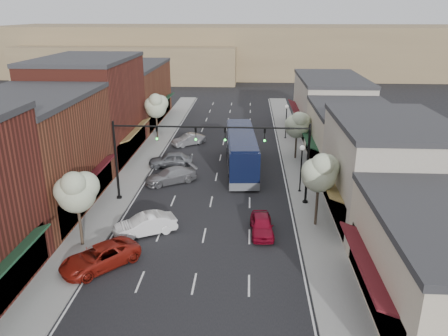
% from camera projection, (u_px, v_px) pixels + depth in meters
% --- Properties ---
extents(ground, '(160.00, 160.00, 0.00)m').
position_uv_depth(ground, '(201.00, 250.00, 29.97)').
color(ground, black).
rests_on(ground, ground).
extents(sidewalk_left, '(2.80, 73.00, 0.15)m').
position_uv_depth(sidewalk_left, '(143.00, 160.00, 47.78)').
color(sidewalk_left, gray).
rests_on(sidewalk_left, ground).
extents(sidewalk_right, '(2.80, 73.00, 0.15)m').
position_uv_depth(sidewalk_right, '(297.00, 163.00, 46.86)').
color(sidewalk_right, gray).
rests_on(sidewalk_right, ground).
extents(curb_left, '(0.25, 73.00, 0.17)m').
position_uv_depth(curb_left, '(156.00, 160.00, 47.70)').
color(curb_left, gray).
rests_on(curb_left, ground).
extents(curb_right, '(0.25, 73.00, 0.17)m').
position_uv_depth(curb_right, '(284.00, 163.00, 46.94)').
color(curb_right, gray).
rests_on(curb_right, ground).
extents(bldg_left_midnear, '(10.14, 14.10, 9.40)m').
position_uv_depth(bldg_left_midnear, '(31.00, 154.00, 34.81)').
color(bldg_left_midnear, brown).
rests_on(bldg_left_midnear, ground).
extents(bldg_left_midfar, '(10.14, 14.10, 10.90)m').
position_uv_depth(bldg_left_midfar, '(91.00, 108.00, 47.70)').
color(bldg_left_midfar, maroon).
rests_on(bldg_left_midfar, ground).
extents(bldg_left_far, '(10.14, 18.10, 8.40)m').
position_uv_depth(bldg_left_far, '(130.00, 94.00, 63.15)').
color(bldg_left_far, brown).
rests_on(bldg_left_far, ground).
extents(bldg_right_midnear, '(9.14, 12.10, 7.90)m').
position_uv_depth(bldg_right_midnear, '(386.00, 170.00, 33.53)').
color(bldg_right_midnear, '#AEA695').
rests_on(bldg_right_midnear, ground).
extents(bldg_right_midfar, '(9.14, 12.10, 6.40)m').
position_uv_depth(bldg_right_midfar, '(351.00, 137.00, 45.05)').
color(bldg_right_midfar, '#C3B49B').
rests_on(bldg_right_midfar, ground).
extents(bldg_right_far, '(9.14, 16.10, 7.40)m').
position_uv_depth(bldg_right_far, '(329.00, 105.00, 58.03)').
color(bldg_right_far, '#AEA695').
rests_on(bldg_right_far, ground).
extents(hill_far, '(120.00, 30.00, 12.00)m').
position_uv_depth(hill_far, '(238.00, 50.00, 112.47)').
color(hill_far, '#7A6647').
rests_on(hill_far, ground).
extents(hill_near, '(50.00, 20.00, 8.00)m').
position_uv_depth(hill_near, '(131.00, 62.00, 103.24)').
color(hill_near, '#7A6647').
rests_on(hill_near, ground).
extents(signal_mast_right, '(8.22, 0.46, 7.00)m').
position_uv_depth(signal_mast_right, '(279.00, 152.00, 35.61)').
color(signal_mast_right, black).
rests_on(signal_mast_right, ground).
extents(signal_mast_left, '(8.22, 0.46, 7.00)m').
position_uv_depth(signal_mast_left, '(143.00, 149.00, 36.22)').
color(signal_mast_left, black).
rests_on(signal_mast_left, ground).
extents(tree_right_near, '(2.85, 2.65, 5.95)m').
position_uv_depth(tree_right_near, '(320.00, 171.00, 31.71)').
color(tree_right_near, '#47382B').
rests_on(tree_right_near, ground).
extents(tree_right_far, '(2.85, 2.65, 5.43)m').
position_uv_depth(tree_right_far, '(298.00, 124.00, 46.89)').
color(tree_right_far, '#47382B').
rests_on(tree_right_far, ground).
extents(tree_left_near, '(2.85, 2.65, 5.69)m').
position_uv_depth(tree_left_near, '(76.00, 190.00, 28.94)').
color(tree_left_near, '#47382B').
rests_on(tree_left_near, ground).
extents(tree_left_far, '(2.85, 2.65, 6.13)m').
position_uv_depth(tree_left_far, '(156.00, 105.00, 53.23)').
color(tree_left_far, '#47382B').
rests_on(tree_left_far, ground).
extents(lamp_post_near, '(0.44, 0.44, 4.44)m').
position_uv_depth(lamp_post_near, '(301.00, 161.00, 38.39)').
color(lamp_post_near, black).
rests_on(lamp_post_near, ground).
extents(lamp_post_far, '(0.44, 0.44, 4.44)m').
position_uv_depth(lamp_post_far, '(286.00, 116.00, 54.82)').
color(lamp_post_far, black).
rests_on(lamp_post_far, ground).
extents(coach_bus, '(3.65, 12.83, 3.87)m').
position_uv_depth(coach_bus, '(241.00, 151.00, 44.52)').
color(coach_bus, black).
rests_on(coach_bus, ground).
extents(red_hatchback, '(1.81, 4.10, 1.37)m').
position_uv_depth(red_hatchback, '(262.00, 225.00, 31.93)').
color(red_hatchback, maroon).
rests_on(red_hatchback, ground).
extents(parked_car_a, '(5.20, 5.36, 1.42)m').
position_uv_depth(parked_car_a, '(100.00, 257.00, 27.71)').
color(parked_car_a, maroon).
rests_on(parked_car_a, ground).
extents(parked_car_b, '(4.76, 3.53, 1.50)m').
position_uv_depth(parked_car_b, '(145.00, 225.00, 31.83)').
color(parked_car_b, white).
rests_on(parked_car_b, ground).
extents(parked_car_c, '(5.28, 4.22, 1.43)m').
position_uv_depth(parked_car_c, '(171.00, 176.00, 41.42)').
color(parked_car_c, gray).
rests_on(parked_car_c, ground).
extents(parked_car_d, '(4.85, 2.59, 1.57)m').
position_uv_depth(parked_car_d, '(171.00, 160.00, 45.66)').
color(parked_car_d, '#5C5F64').
rests_on(parked_car_d, ground).
extents(parked_car_e, '(4.16, 3.73, 1.37)m').
position_uv_depth(parked_car_e, '(188.00, 140.00, 53.08)').
color(parked_car_e, gray).
rests_on(parked_car_e, ground).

